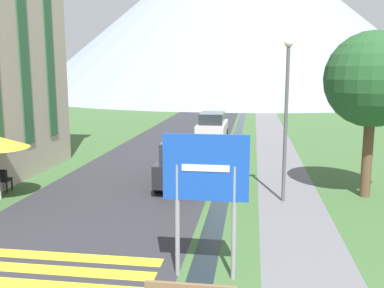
{
  "coord_description": "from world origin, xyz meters",
  "views": [
    {
      "loc": [
        2.25,
        -4.41,
        4.45
      ],
      "look_at": [
        0.18,
        10.0,
        1.95
      ],
      "focal_mm": 40.0,
      "sensor_mm": 36.0,
      "label": 1
    }
  ],
  "objects_px": {
    "parked_car_near": "(183,163)",
    "tree_by_path": "(373,80)",
    "road_sign": "(206,183)",
    "cafe_chair_far_right": "(4,178)",
    "cafe_chair_far_left": "(3,179)",
    "parked_car_far": "(212,126)",
    "streetlamp": "(286,108)"
  },
  "relations": [
    {
      "from": "cafe_chair_far_left",
      "to": "road_sign",
      "type": "bearing_deg",
      "value": -34.53
    },
    {
      "from": "tree_by_path",
      "to": "parked_car_far",
      "type": "bearing_deg",
      "value": 119.57
    },
    {
      "from": "road_sign",
      "to": "cafe_chair_far_left",
      "type": "bearing_deg",
      "value": 146.08
    },
    {
      "from": "streetlamp",
      "to": "tree_by_path",
      "type": "relative_size",
      "value": 0.94
    },
    {
      "from": "road_sign",
      "to": "cafe_chair_far_left",
      "type": "distance_m",
      "value": 9.89
    },
    {
      "from": "parked_car_far",
      "to": "tree_by_path",
      "type": "bearing_deg",
      "value": -60.43
    },
    {
      "from": "road_sign",
      "to": "parked_car_near",
      "type": "relative_size",
      "value": 0.82
    },
    {
      "from": "parked_car_far",
      "to": "streetlamp",
      "type": "relative_size",
      "value": 0.82
    },
    {
      "from": "road_sign",
      "to": "streetlamp",
      "type": "bearing_deg",
      "value": 70.81
    },
    {
      "from": "road_sign",
      "to": "cafe_chair_far_right",
      "type": "relative_size",
      "value": 3.72
    },
    {
      "from": "parked_car_near",
      "to": "tree_by_path",
      "type": "distance_m",
      "value": 7.45
    },
    {
      "from": "road_sign",
      "to": "tree_by_path",
      "type": "height_order",
      "value": "tree_by_path"
    },
    {
      "from": "road_sign",
      "to": "streetlamp",
      "type": "xyz_separation_m",
      "value": [
        2.05,
        5.89,
        1.11
      ]
    },
    {
      "from": "parked_car_near",
      "to": "cafe_chair_far_left",
      "type": "height_order",
      "value": "parked_car_near"
    },
    {
      "from": "parked_car_near",
      "to": "tree_by_path",
      "type": "xyz_separation_m",
      "value": [
        6.69,
        -0.53,
        3.23
      ]
    },
    {
      "from": "parked_car_far",
      "to": "cafe_chair_far_left",
      "type": "height_order",
      "value": "parked_car_far"
    },
    {
      "from": "parked_car_near",
      "to": "tree_by_path",
      "type": "relative_size",
      "value": 0.66
    },
    {
      "from": "cafe_chair_far_right",
      "to": "tree_by_path",
      "type": "xyz_separation_m",
      "value": [
        13.2,
        1.23,
        3.63
      ]
    },
    {
      "from": "parked_car_near",
      "to": "cafe_chair_far_left",
      "type": "relative_size",
      "value": 4.55
    },
    {
      "from": "cafe_chair_far_right",
      "to": "road_sign",
      "type": "bearing_deg",
      "value": -33.68
    },
    {
      "from": "road_sign",
      "to": "cafe_chair_far_right",
      "type": "bearing_deg",
      "value": 145.33
    },
    {
      "from": "road_sign",
      "to": "cafe_chair_far_left",
      "type": "height_order",
      "value": "road_sign"
    },
    {
      "from": "cafe_chair_far_left",
      "to": "tree_by_path",
      "type": "relative_size",
      "value": 0.15
    },
    {
      "from": "parked_car_near",
      "to": "cafe_chair_far_left",
      "type": "bearing_deg",
      "value": -162.77
    },
    {
      "from": "parked_car_near",
      "to": "streetlamp",
      "type": "distance_m",
      "value": 4.67
    },
    {
      "from": "streetlamp",
      "to": "parked_car_near",
      "type": "bearing_deg",
      "value": 157.58
    },
    {
      "from": "road_sign",
      "to": "parked_car_near",
      "type": "xyz_separation_m",
      "value": [
        -1.69,
        7.43,
        -1.22
      ]
    },
    {
      "from": "parked_car_near",
      "to": "streetlamp",
      "type": "xyz_separation_m",
      "value": [
        3.74,
        -1.54,
        2.32
      ]
    },
    {
      "from": "streetlamp",
      "to": "tree_by_path",
      "type": "xyz_separation_m",
      "value": [
        2.95,
        1.01,
        0.91
      ]
    },
    {
      "from": "parked_car_near",
      "to": "tree_by_path",
      "type": "height_order",
      "value": "tree_by_path"
    },
    {
      "from": "parked_car_near",
      "to": "parked_car_far",
      "type": "height_order",
      "value": "same"
    },
    {
      "from": "parked_car_near",
      "to": "road_sign",
      "type": "bearing_deg",
      "value": -77.16
    }
  ]
}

